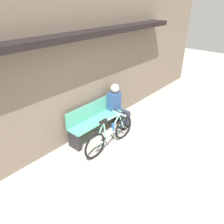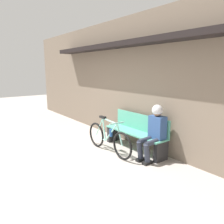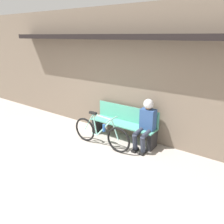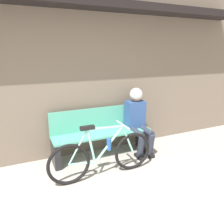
# 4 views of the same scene
# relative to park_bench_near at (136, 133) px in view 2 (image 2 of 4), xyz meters

# --- Properties ---
(ground_plane) EXTENTS (24.00, 24.00, 0.00)m
(ground_plane) POSITION_rel_park_bench_near_xyz_m (-0.47, -2.31, -0.40)
(ground_plane) COLOR #ADA399
(storefront_wall) EXTENTS (12.00, 0.56, 3.20)m
(storefront_wall) POSITION_rel_park_bench_near_xyz_m (-0.47, 0.29, 1.26)
(storefront_wall) COLOR #756656
(storefront_wall) RESTS_ON ground_plane
(park_bench_near) EXTENTS (1.74, 0.42, 0.85)m
(park_bench_near) POSITION_rel_park_bench_near_xyz_m (0.00, 0.00, 0.00)
(park_bench_near) COLOR #51A88E
(park_bench_near) RESTS_ON ground_plane
(bicycle) EXTENTS (1.62, 0.40, 0.83)m
(bicycle) POSITION_rel_park_bench_near_xyz_m (-0.24, -0.65, -0.06)
(bicycle) COLOR black
(bicycle) RESTS_ON ground_plane
(person_seated) EXTENTS (0.34, 0.59, 1.18)m
(person_seated) POSITION_rel_park_bench_near_xyz_m (0.66, -0.11, 0.28)
(person_seated) COLOR #2D3342
(person_seated) RESTS_ON ground_plane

